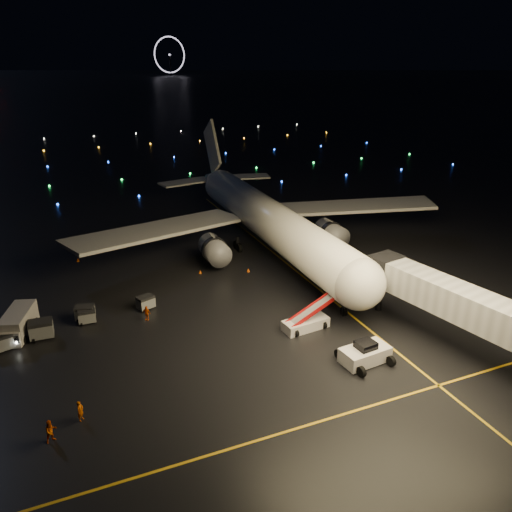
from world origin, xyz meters
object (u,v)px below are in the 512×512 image
at_px(crew_c, 147,313).
at_px(pushback_tug, 365,352).
at_px(baggage_cart_0, 146,302).
at_px(baggage_cart_1, 85,313).
at_px(crew_a, 80,411).
at_px(baggage_cart_2, 87,316).
at_px(airliner, 259,192).
at_px(service_truck, 19,322).
at_px(crew_b, 51,431).
at_px(baggage_cart_4, 41,329).
at_px(belt_loader, 306,314).
at_px(baggage_cart_3, 2,342).

bearing_deg(crew_c, pushback_tug, -0.91).
distance_m(baggage_cart_0, baggage_cart_1, 6.43).
height_order(crew_a, baggage_cart_2, crew_a).
height_order(airliner, service_truck, airliner).
bearing_deg(crew_b, baggage_cart_4, 69.51).
distance_m(crew_a, baggage_cart_2, 15.80).
xyz_separation_m(belt_loader, service_truck, (-27.06, 10.41, -0.45)).
bearing_deg(service_truck, baggage_cart_0, 18.79).
bearing_deg(crew_a, baggage_cart_2, 31.98).
xyz_separation_m(airliner, belt_loader, (-5.53, -24.99, -6.16)).
bearing_deg(baggage_cart_2, crew_c, -15.17).
height_order(service_truck, crew_a, service_truck).
xyz_separation_m(belt_loader, crew_c, (-14.69, 8.21, -0.91)).
xyz_separation_m(service_truck, baggage_cart_1, (6.36, 0.40, -0.47)).
bearing_deg(crew_b, baggage_cart_3, 82.93).
relative_size(belt_loader, service_truck, 1.03).
relative_size(crew_b, baggage_cart_3, 0.91).
xyz_separation_m(crew_a, baggage_cart_3, (-6.03, 13.29, -0.01)).
distance_m(belt_loader, baggage_cart_4, 26.51).
xyz_separation_m(crew_a, baggage_cart_4, (-2.49, 14.21, 0.09)).
xyz_separation_m(belt_loader, crew_a, (-22.57, -5.59, -0.86)).
height_order(crew_c, baggage_cart_0, crew_c).
height_order(crew_b, baggage_cart_3, crew_b).
bearing_deg(airliner, pushback_tug, -95.11).
distance_m(belt_loader, baggage_cart_3, 29.63).
height_order(belt_loader, service_truck, belt_loader).
xyz_separation_m(pushback_tug, baggage_cart_0, (-16.38, 18.28, -0.31)).
distance_m(belt_loader, baggage_cart_0, 17.92).
relative_size(crew_c, baggage_cart_0, 0.90).
bearing_deg(belt_loader, baggage_cart_4, 154.99).
relative_size(crew_a, baggage_cart_1, 0.90).
xyz_separation_m(airliner, baggage_cart_1, (-26.24, -14.17, -7.08)).
bearing_deg(belt_loader, crew_c, 144.78).
relative_size(service_truck, baggage_cart_2, 3.92).
relative_size(crew_b, baggage_cart_0, 1.01).
distance_m(belt_loader, baggage_cart_2, 22.96).
distance_m(service_truck, crew_b, 17.70).
distance_m(airliner, crew_c, 27.21).
height_order(crew_b, baggage_cart_4, baggage_cart_4).
xyz_separation_m(airliner, baggage_cart_2, (-26.13, -14.90, -7.13)).
height_order(baggage_cart_0, baggage_cart_4, baggage_cart_4).
height_order(baggage_cart_0, baggage_cart_3, baggage_cart_3).
height_order(service_truck, baggage_cart_4, service_truck).
relative_size(baggage_cart_0, baggage_cart_2, 1.02).
relative_size(service_truck, baggage_cart_4, 3.09).
bearing_deg(baggage_cart_1, crew_c, -6.17).
bearing_deg(crew_a, crew_b, 164.75).
distance_m(belt_loader, service_truck, 29.00).
bearing_deg(airliner, baggage_cart_4, -150.94).
relative_size(baggage_cart_2, baggage_cart_3, 0.88).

